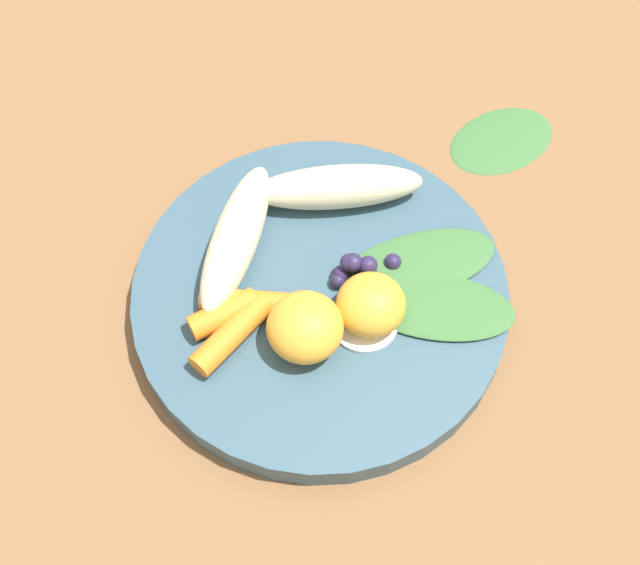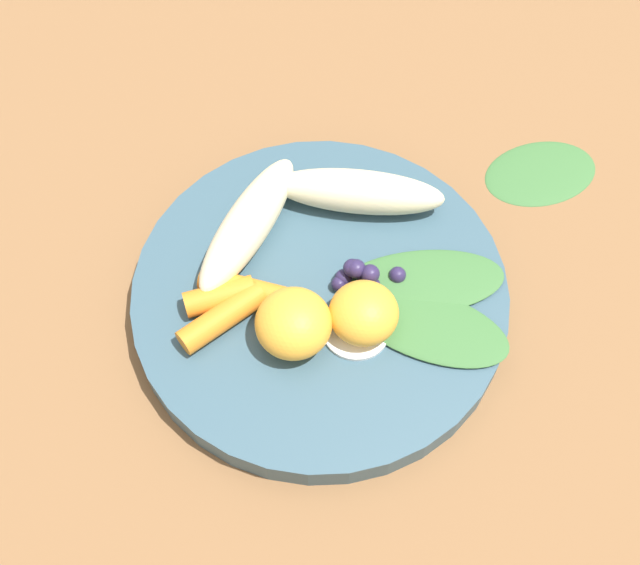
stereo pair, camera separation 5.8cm
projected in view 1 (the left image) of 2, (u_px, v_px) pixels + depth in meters
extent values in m
plane|color=brown|center=(320.00, 305.00, 0.61)|extent=(2.40, 2.40, 0.00)
cylinder|color=#385666|center=(320.00, 298.00, 0.60)|extent=(0.26, 0.26, 0.02)
ellipsoid|color=beige|center=(236.00, 237.00, 0.59)|extent=(0.03, 0.12, 0.03)
ellipsoid|color=beige|center=(338.00, 187.00, 0.61)|extent=(0.13, 0.07, 0.03)
ellipsoid|color=#F4A833|center=(371.00, 305.00, 0.56)|extent=(0.05, 0.05, 0.03)
ellipsoid|color=#F4A833|center=(310.00, 328.00, 0.55)|extent=(0.05, 0.05, 0.04)
cylinder|color=orange|center=(247.00, 302.00, 0.57)|extent=(0.06, 0.03, 0.02)
cylinder|color=orange|center=(224.00, 314.00, 0.57)|extent=(0.05, 0.05, 0.02)
cylinder|color=orange|center=(231.00, 335.00, 0.56)|extent=(0.04, 0.06, 0.02)
sphere|color=#2D234C|center=(369.00, 277.00, 0.58)|extent=(0.01, 0.01, 0.01)
sphere|color=#2D234C|center=(366.00, 271.00, 0.59)|extent=(0.01, 0.01, 0.01)
sphere|color=#2D234C|center=(393.00, 262.00, 0.59)|extent=(0.01, 0.01, 0.01)
sphere|color=#2D234C|center=(338.00, 281.00, 0.58)|extent=(0.01, 0.01, 0.01)
sphere|color=#2D234C|center=(353.00, 263.00, 0.58)|extent=(0.01, 0.01, 0.01)
sphere|color=#2D234C|center=(341.00, 274.00, 0.59)|extent=(0.01, 0.01, 0.01)
sphere|color=#2D234C|center=(353.00, 264.00, 0.59)|extent=(0.01, 0.01, 0.01)
sphere|color=#2D234C|center=(368.00, 265.00, 0.58)|extent=(0.01, 0.01, 0.01)
sphere|color=#2D234C|center=(373.00, 289.00, 0.58)|extent=(0.01, 0.01, 0.01)
sphere|color=#2D234C|center=(349.00, 263.00, 0.58)|extent=(0.01, 0.01, 0.01)
sphere|color=#2D234C|center=(365.00, 274.00, 0.58)|extent=(0.01, 0.01, 0.01)
sphere|color=#2D234C|center=(375.00, 300.00, 0.58)|extent=(0.01, 0.01, 0.01)
cylinder|color=white|center=(364.00, 322.00, 0.57)|extent=(0.05, 0.05, 0.00)
ellipsoid|color=#3D7038|center=(434.00, 305.00, 0.58)|extent=(0.11, 0.06, 0.00)
ellipsoid|color=#3D7038|center=(417.00, 265.00, 0.59)|extent=(0.13, 0.11, 0.00)
ellipsoid|color=#3D7038|center=(502.00, 139.00, 0.68)|extent=(0.11, 0.11, 0.01)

